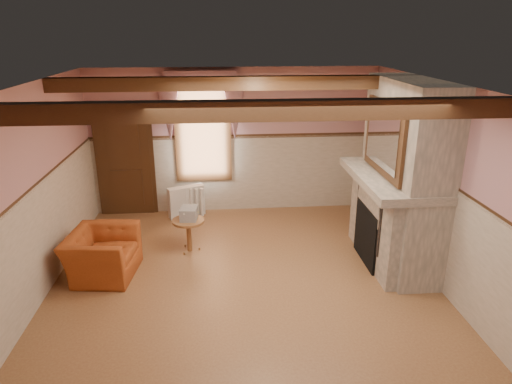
{
  "coord_description": "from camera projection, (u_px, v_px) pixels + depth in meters",
  "views": [
    {
      "loc": [
        -0.32,
        -5.65,
        3.45
      ],
      "look_at": [
        0.23,
        0.8,
        1.13
      ],
      "focal_mm": 32.0,
      "sensor_mm": 36.0,
      "label": 1
    }
  ],
  "objects": [
    {
      "name": "side_table",
      "position": [
        189.0,
        235.0,
        7.45
      ],
      "size": [
        0.63,
        0.63,
        0.55
      ],
      "primitive_type": "cylinder",
      "rotation": [
        0.0,
        0.0,
        -0.25
      ],
      "color": "brown",
      "rests_on": "floor"
    },
    {
      "name": "armchair",
      "position": [
        102.0,
        254.0,
        6.69
      ],
      "size": [
        1.02,
        1.13,
        0.67
      ],
      "primitive_type": "imported",
      "rotation": [
        0.0,
        0.0,
        1.46
      ],
      "color": "#994219",
      "rests_on": "floor"
    },
    {
      "name": "jar_yellow",
      "position": [
        406.0,
        181.0,
        6.26
      ],
      "size": [
        0.06,
        0.06,
        0.12
      ],
      "primitive_type": "cylinder",
      "color": "yellow",
      "rests_on": "mantel"
    },
    {
      "name": "mantel",
      "position": [
        392.0,
        178.0,
        6.77
      ],
      "size": [
        1.05,
        2.05,
        0.12
      ],
      "primitive_type": "cube",
      "color": "gray",
      "rests_on": "fireplace"
    },
    {
      "name": "book_stack",
      "position": [
        189.0,
        213.0,
        7.35
      ],
      "size": [
        0.29,
        0.34,
        0.2
      ],
      "primitive_type": "cube",
      "rotation": [
        0.0,
        0.0,
        -0.09
      ],
      "color": "#B7AD8C",
      "rests_on": "side_table"
    },
    {
      "name": "floor",
      "position": [
        245.0,
        286.0,
        6.49
      ],
      "size": [
        5.5,
        6.0,
        0.01
      ],
      "primitive_type": "cube",
      "color": "brown",
      "rests_on": "ground"
    },
    {
      "name": "ceiling_beam_front",
      "position": [
        250.0,
        111.0,
        4.45
      ],
      "size": [
        5.5,
        0.18,
        0.2
      ],
      "primitive_type": "cube",
      "color": "black",
      "rests_on": "ceiling"
    },
    {
      "name": "overmantel_mirror",
      "position": [
        384.0,
        138.0,
        6.55
      ],
      "size": [
        0.06,
        1.44,
        1.04
      ],
      "primitive_type": "cube",
      "color": "silver",
      "rests_on": "fireplace"
    },
    {
      "name": "firebox",
      "position": [
        371.0,
        235.0,
        7.06
      ],
      "size": [
        0.2,
        0.95,
        0.9
      ],
      "primitive_type": "cube",
      "color": "black",
      "rests_on": "floor"
    },
    {
      "name": "window_drapes",
      "position": [
        201.0,
        98.0,
        8.38
      ],
      "size": [
        1.3,
        0.14,
        1.4
      ],
      "primitive_type": "cube",
      "color": "gray",
      "rests_on": "wall_back"
    },
    {
      "name": "bowl",
      "position": [
        398.0,
        176.0,
        6.53
      ],
      "size": [
        0.37,
        0.37,
        0.09
      ],
      "primitive_type": "imported",
      "color": "brown",
      "rests_on": "mantel"
    },
    {
      "name": "window",
      "position": [
        203.0,
        129.0,
        8.67
      ],
      "size": [
        1.06,
        0.08,
        2.02
      ],
      "primitive_type": "cube",
      "color": "white",
      "rests_on": "wall_back"
    },
    {
      "name": "oil_lamp",
      "position": [
        388.0,
        162.0,
        6.89
      ],
      "size": [
        0.11,
        0.11,
        0.28
      ],
      "primitive_type": "cylinder",
      "color": "gold",
      "rests_on": "mantel"
    },
    {
      "name": "ceiling",
      "position": [
        243.0,
        86.0,
        5.54
      ],
      "size": [
        5.5,
        6.0,
        0.01
      ],
      "primitive_type": "cube",
      "color": "silver",
      "rests_on": "wall_back"
    },
    {
      "name": "door",
      "position": [
        125.0,
        162.0,
        8.72
      ],
      "size": [
        1.1,
        0.1,
        2.1
      ],
      "primitive_type": "cube",
      "color": "black",
      "rests_on": "floor"
    },
    {
      "name": "ceiling_beam_back",
      "position": [
        238.0,
        83.0,
        6.7
      ],
      "size": [
        5.5,
        0.18,
        0.2
      ],
      "primitive_type": "cube",
      "color": "black",
      "rests_on": "ceiling"
    },
    {
      "name": "wall_right",
      "position": [
        444.0,
        188.0,
        6.24
      ],
      "size": [
        0.02,
        6.0,
        2.8
      ],
      "primitive_type": "cube",
      "color": "tan",
      "rests_on": "floor"
    },
    {
      "name": "mantel_clock",
      "position": [
        375.0,
        154.0,
        7.47
      ],
      "size": [
        0.14,
        0.24,
        0.2
      ],
      "primitive_type": "cube",
      "color": "black",
      "rests_on": "mantel"
    },
    {
      "name": "wainscot",
      "position": [
        244.0,
        238.0,
        6.24
      ],
      "size": [
        5.5,
        6.0,
        1.5
      ],
      "primitive_type": null,
      "color": "beige",
      "rests_on": "floor"
    },
    {
      "name": "wall_front",
      "position": [
        269.0,
        339.0,
        3.2
      ],
      "size": [
        5.5,
        0.02,
        2.8
      ],
      "primitive_type": "cube",
      "color": "tan",
      "rests_on": "floor"
    },
    {
      "name": "wall_left",
      "position": [
        28.0,
        200.0,
        5.8
      ],
      "size": [
        0.02,
        6.0,
        2.8
      ],
      "primitive_type": "cube",
      "color": "tan",
      "rests_on": "floor"
    },
    {
      "name": "fireplace",
      "position": [
        404.0,
        175.0,
        6.77
      ],
      "size": [
        0.85,
        2.0,
        2.8
      ],
      "primitive_type": "cube",
      "color": "gray",
      "rests_on": "floor"
    },
    {
      "name": "radiator",
      "position": [
        186.0,
        201.0,
        8.84
      ],
      "size": [
        0.71,
        0.44,
        0.6
      ],
      "primitive_type": "cube",
      "rotation": [
        0.0,
        0.0,
        0.41
      ],
      "color": "silver",
      "rests_on": "floor"
    },
    {
      "name": "chair_rail",
      "position": [
        244.0,
        187.0,
        5.98
      ],
      "size": [
        5.5,
        6.0,
        0.08
      ],
      "primitive_type": null,
      "color": "black",
      "rests_on": "wainscot"
    },
    {
      "name": "wall_back",
      "position": [
        234.0,
        141.0,
        8.83
      ],
      "size": [
        5.5,
        0.02,
        2.8
      ],
      "primitive_type": "cube",
      "color": "tan",
      "rests_on": "floor"
    },
    {
      "name": "candle_red",
      "position": [
        405.0,
        179.0,
        6.3
      ],
      "size": [
        0.06,
        0.06,
        0.16
      ],
      "primitive_type": "cylinder",
      "color": "#B3162E",
      "rests_on": "mantel"
    }
  ]
}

